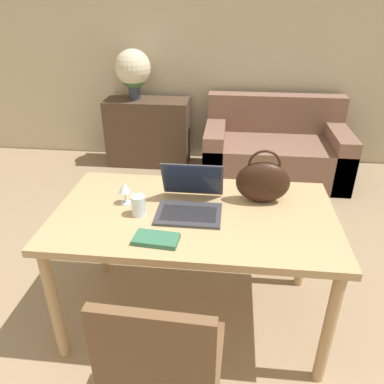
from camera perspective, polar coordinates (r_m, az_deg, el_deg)
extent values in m
cube|color=beige|center=(4.36, 2.95, 22.30)|extent=(10.00, 0.06, 2.70)
cube|color=tan|center=(2.01, 0.37, -3.55)|extent=(1.49, 0.85, 0.04)
cylinder|color=tan|center=(2.14, -20.23, -16.02)|extent=(0.06, 0.06, 0.71)
cylinder|color=tan|center=(2.02, 20.10, -19.06)|extent=(0.06, 0.06, 0.71)
cylinder|color=tan|center=(2.65, -13.82, -5.42)|extent=(0.06, 0.06, 0.71)
cylinder|color=tan|center=(2.56, 16.83, -7.20)|extent=(0.06, 0.06, 0.71)
cube|color=brown|center=(1.68, -3.79, -24.43)|extent=(0.46, 0.46, 0.05)
cube|color=brown|center=(1.36, -6.02, -24.56)|extent=(0.42, 0.06, 0.45)
cylinder|color=brown|center=(2.01, -8.03, -23.65)|extent=(0.04, 0.04, 0.43)
cylinder|color=brown|center=(1.96, 3.51, -25.05)|extent=(0.04, 0.04, 0.43)
cube|color=#7F5B4C|center=(4.13, 12.34, 4.96)|extent=(1.47, 0.86, 0.42)
cube|color=#7F5B4C|center=(4.30, 12.53, 11.70)|extent=(1.47, 0.20, 0.40)
cube|color=#7F5B4C|center=(4.08, 3.48, 6.35)|extent=(0.20, 0.86, 0.56)
cube|color=#7F5B4C|center=(4.22, 21.06, 5.25)|extent=(0.20, 0.86, 0.56)
cube|color=#4C3828|center=(4.37, -6.65, 9.06)|extent=(0.92, 0.40, 0.75)
cube|color=#38383D|center=(1.96, -0.50, -3.39)|extent=(0.34, 0.24, 0.02)
cube|color=black|center=(1.95, -0.52, -3.27)|extent=(0.29, 0.16, 0.00)
cube|color=#38383D|center=(2.06, 0.07, 1.91)|extent=(0.34, 0.11, 0.22)
cube|color=#19233D|center=(2.06, 0.05, 1.91)|extent=(0.31, 0.10, 0.20)
cylinder|color=silver|center=(1.97, -8.16, -2.07)|extent=(0.08, 0.08, 0.11)
cylinder|color=silver|center=(2.11, -10.05, -1.61)|extent=(0.06, 0.06, 0.01)
cylinder|color=silver|center=(2.09, -10.13, -0.78)|extent=(0.01, 0.01, 0.06)
cone|color=silver|center=(2.06, -10.27, 0.73)|extent=(0.07, 0.07, 0.06)
ellipsoid|color=black|center=(2.08, 10.73, 1.45)|extent=(0.29, 0.12, 0.24)
torus|color=black|center=(2.03, 10.98, 4.01)|extent=(0.18, 0.01, 0.18)
cylinder|color=#333847|center=(4.28, -8.77, 15.06)|extent=(0.13, 0.13, 0.19)
sphere|color=#3D6B38|center=(4.24, -8.94, 17.21)|extent=(0.29, 0.29, 0.29)
sphere|color=beige|center=(4.23, -9.01, 18.22)|extent=(0.38, 0.38, 0.38)
cube|color=#336B4C|center=(1.77, -5.48, -7.17)|extent=(0.22, 0.13, 0.02)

